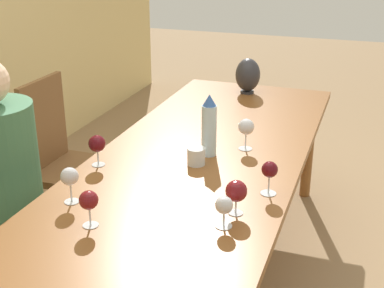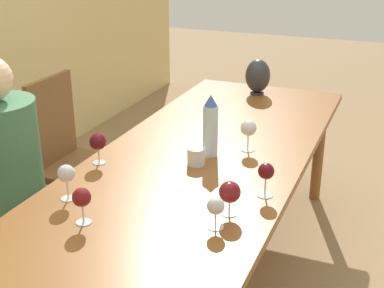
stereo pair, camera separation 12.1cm
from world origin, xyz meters
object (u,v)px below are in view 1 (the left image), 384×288
(water_bottle, at_px, (209,126))
(vase, at_px, (248,75))
(wine_glass_4, at_px, (97,144))
(water_tumbler, at_px, (196,156))
(wine_glass_6, at_px, (89,201))
(wine_glass_2, at_px, (70,177))
(wine_glass_0, at_px, (246,127))
(wine_glass_5, at_px, (270,171))
(wine_glass_3, at_px, (236,191))
(wine_glass_1, at_px, (224,206))
(person_near, at_px, (3,185))
(chair_far, at_px, (66,158))

(water_bottle, xyz_separation_m, vase, (1.05, 0.07, -0.03))
(water_bottle, bearing_deg, wine_glass_4, 122.41)
(water_tumbler, bearing_deg, wine_glass_6, 163.79)
(water_bottle, height_order, wine_glass_2, water_bottle)
(wine_glass_0, relative_size, wine_glass_2, 1.05)
(wine_glass_5, bearing_deg, wine_glass_3, 157.20)
(wine_glass_2, distance_m, wine_glass_5, 0.78)
(water_bottle, distance_m, wine_glass_6, 0.79)
(wine_glass_2, bearing_deg, wine_glass_3, -78.81)
(wine_glass_2, bearing_deg, wine_glass_4, 11.63)
(wine_glass_0, xyz_separation_m, wine_glass_4, (-0.40, 0.58, -0.01))
(vase, bearing_deg, water_tumbler, -177.46)
(wine_glass_1, relative_size, wine_glass_2, 0.81)
(vase, distance_m, wine_glass_1, 1.69)
(wine_glass_0, distance_m, wine_glass_6, 0.95)
(water_tumbler, bearing_deg, wine_glass_5, -115.85)
(wine_glass_2, height_order, wine_glass_4, wine_glass_2)
(vase, height_order, wine_glass_3, vase)
(wine_glass_5, height_order, person_near, person_near)
(wine_glass_3, relative_size, chair_far, 0.14)
(wine_glass_1, relative_size, wine_glass_4, 0.83)
(wine_glass_3, bearing_deg, wine_glass_1, 171.29)
(wine_glass_0, distance_m, person_near, 1.14)
(wine_glass_4, bearing_deg, water_tumbler, -69.74)
(water_bottle, bearing_deg, wine_glass_3, -152.18)
(water_bottle, xyz_separation_m, wine_glass_1, (-0.60, -0.25, -0.06))
(water_tumbler, distance_m, wine_glass_6, 0.66)
(water_bottle, xyz_separation_m, person_near, (-0.47, 0.82, -0.22))
(wine_glass_1, distance_m, wine_glass_3, 0.11)
(vase, height_order, wine_glass_4, vase)
(wine_glass_0, distance_m, wine_glass_3, 0.64)
(wine_glass_2, xyz_separation_m, wine_glass_6, (-0.13, -0.16, -0.01))
(water_tumbler, xyz_separation_m, wine_glass_1, (-0.48, -0.27, 0.04))
(vase, xyz_separation_m, wine_glass_3, (-1.55, -0.34, -0.03))
(wine_glass_1, height_order, wine_glass_4, wine_glass_4)
(wine_glass_6, relative_size, chair_far, 0.14)
(vase, height_order, wine_glass_5, vase)
(wine_glass_3, distance_m, chair_far, 1.39)
(wine_glass_1, xyz_separation_m, wine_glass_3, (0.11, -0.02, 0.01))
(wine_glass_6, bearing_deg, water_tumbler, -16.21)
(chair_far, bearing_deg, water_tumbler, -108.76)
(wine_glass_3, bearing_deg, wine_glass_4, 72.27)
(water_tumbler, distance_m, person_near, 0.87)
(wine_glass_2, bearing_deg, person_near, 70.84)
(wine_glass_5, xyz_separation_m, person_near, (-0.16, 1.16, -0.18))
(water_tumbler, relative_size, wine_glass_2, 0.56)
(water_bottle, relative_size, wine_glass_3, 2.21)
(wine_glass_4, bearing_deg, person_near, 116.53)
(water_bottle, distance_m, wine_glass_0, 0.20)
(wine_glass_6, height_order, person_near, person_near)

